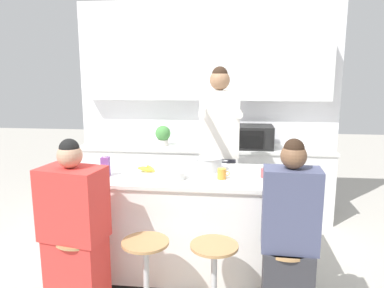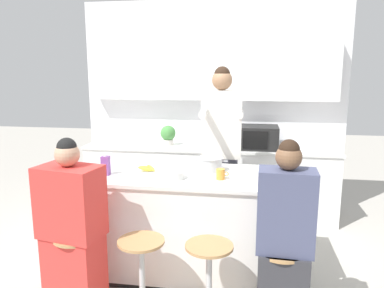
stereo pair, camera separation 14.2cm
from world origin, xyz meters
The scene contains 19 objects.
ground_plane centered at (0.00, 0.00, 0.00)m, with size 16.00×16.00×0.00m, color #B2ADA3.
wall_back centered at (0.00, 1.74, 1.54)m, with size 3.38×0.22×2.70m.
back_counter centered at (0.00, 1.45, 0.44)m, with size 3.14×0.60×0.88m.
kitchen_island centered at (0.00, 0.00, 0.47)m, with size 1.85×0.83×0.93m.
bar_stool_leftmost centered at (-0.74, -0.71, 0.32)m, with size 0.38×0.38×0.62m.
bar_stool_center_left centered at (-0.25, -0.70, 0.32)m, with size 0.38×0.38×0.62m.
bar_stool_center_right centered at (0.25, -0.70, 0.32)m, with size 0.38×0.38×0.62m.
bar_stool_rightmost centered at (0.74, -0.69, 0.32)m, with size 0.38×0.38×0.62m.
person_cooking centered at (0.22, 0.61, 0.94)m, with size 0.43×0.62×1.86m.
person_wrapped_blanket centered at (-0.77, -0.71, 0.64)m, with size 0.49×0.37×1.36m.
person_seated_near centered at (0.76, -0.71, 0.63)m, with size 0.38×0.28×1.39m.
cooking_pot centered at (0.16, 0.14, 0.99)m, with size 0.32×0.23×0.12m.
fruit_bowl centered at (-0.13, -0.17, 0.97)m, with size 0.21×0.21×0.07m.
coffee_cup_near centered at (0.27, -0.13, 0.98)m, with size 0.10×0.07×0.09m.
coffee_cup_far centered at (0.64, -0.04, 0.97)m, with size 0.12×0.09×0.08m.
banana_bunch centered at (-0.40, 0.03, 0.96)m, with size 0.18×0.13×0.06m.
juice_carton centered at (-0.72, -0.15, 1.02)m, with size 0.07×0.07×0.18m.
microwave centered at (0.61, 1.43, 1.02)m, with size 0.46×0.40×0.28m.
potted_plant centered at (-0.53, 1.45, 1.02)m, with size 0.19×0.19×0.25m.
Camera 1 is at (0.37, -3.14, 1.82)m, focal length 35.00 mm.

